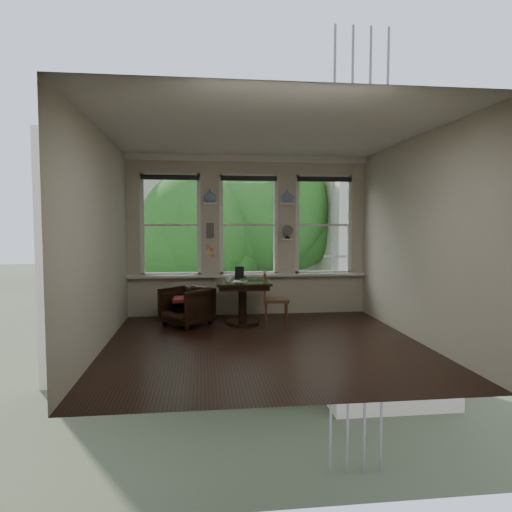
{
  "coord_description": "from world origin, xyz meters",
  "views": [
    {
      "loc": [
        -0.88,
        -6.37,
        1.72
      ],
      "look_at": [
        -0.02,
        0.9,
        1.2
      ],
      "focal_mm": 32.0,
      "sensor_mm": 36.0,
      "label": 1
    }
  ],
  "objects": [
    {
      "name": "vase_left",
      "position": [
        -0.72,
        2.15,
        2.24
      ],
      "size": [
        0.24,
        0.24,
        0.25
      ],
      "primitive_type": "imported",
      "color": "silver",
      "rests_on": "shelf_left"
    },
    {
      "name": "wall_right",
      "position": [
        2.25,
        0.0,
        1.5
      ],
      "size": [
        0.0,
        4.5,
        4.5
      ],
      "primitive_type": "plane",
      "rotation": [
        1.57,
        0.0,
        -1.57
      ],
      "color": "beige",
      "rests_on": "ground"
    },
    {
      "name": "ground",
      "position": [
        0.0,
        0.0,
        0.0
      ],
      "size": [
        4.5,
        4.5,
        0.0
      ],
      "primitive_type": "plane",
      "color": "black",
      "rests_on": "ground"
    },
    {
      "name": "window_center",
      "position": [
        0.0,
        2.25,
        1.7
      ],
      "size": [
        1.1,
        0.12,
        1.9
      ],
      "primitive_type": null,
      "color": "white",
      "rests_on": "ground"
    },
    {
      "name": "shelf_left",
      "position": [
        -0.72,
        2.15,
        2.1
      ],
      "size": [
        0.26,
        0.16,
        0.03
      ],
      "primitive_type": "cube",
      "color": "white",
      "rests_on": "ground"
    },
    {
      "name": "drinking_glass",
      "position": [
        -0.2,
        1.24,
        0.8
      ],
      "size": [
        0.12,
        0.12,
        0.09
      ],
      "primitive_type": "imported",
      "rotation": [
        0.0,
        0.0,
        -0.01
      ],
      "color": "white",
      "rests_on": "table"
    },
    {
      "name": "wall_left",
      "position": [
        -2.25,
        0.0,
        1.5
      ],
      "size": [
        0.0,
        4.5,
        4.5
      ],
      "primitive_type": "plane",
      "rotation": [
        1.57,
        0.0,
        1.57
      ],
      "color": "beige",
      "rests_on": "ground"
    },
    {
      "name": "armchair_left",
      "position": [
        -1.14,
        1.36,
        0.33
      ],
      "size": [
        1.0,
        1.0,
        0.65
      ],
      "primitive_type": "imported",
      "rotation": [
        0.0,
        0.0,
        -0.8
      ],
      "color": "black",
      "rests_on": "ground"
    },
    {
      "name": "window_left",
      "position": [
        -1.45,
        2.25,
        1.7
      ],
      "size": [
        1.1,
        0.12,
        1.9
      ],
      "primitive_type": null,
      "color": "white",
      "rests_on": "ground"
    },
    {
      "name": "table",
      "position": [
        -0.2,
        1.32,
        0.38
      ],
      "size": [
        0.9,
        0.9,
        0.75
      ],
      "primitive_type": null,
      "color": "black",
      "rests_on": "ground"
    },
    {
      "name": "side_chair_right",
      "position": [
        0.35,
        1.1,
        0.46
      ],
      "size": [
        0.47,
        0.47,
        0.92
      ],
      "primitive_type": null,
      "rotation": [
        0.0,
        0.0,
        1.44
      ],
      "color": "#402216",
      "rests_on": "ground"
    },
    {
      "name": "wall_front",
      "position": [
        0.0,
        -2.25,
        1.5
      ],
      "size": [
        4.5,
        0.0,
        4.5
      ],
      "primitive_type": "plane",
      "rotation": [
        -1.57,
        0.0,
        0.0
      ],
      "color": "beige",
      "rests_on": "ground"
    },
    {
      "name": "intercom",
      "position": [
        -0.72,
        2.18,
        1.6
      ],
      "size": [
        0.14,
        0.06,
        0.28
      ],
      "primitive_type": "cube",
      "color": "#59544F",
      "rests_on": "ground"
    },
    {
      "name": "wall_back",
      "position": [
        0.0,
        2.25,
        1.5
      ],
      "size": [
        4.5,
        0.0,
        4.5
      ],
      "primitive_type": "plane",
      "rotation": [
        1.57,
        0.0,
        0.0
      ],
      "color": "beige",
      "rests_on": "ground"
    },
    {
      "name": "vase_right",
      "position": [
        0.72,
        2.15,
        2.24
      ],
      "size": [
        0.24,
        0.24,
        0.25
      ],
      "primitive_type": "imported",
      "color": "silver",
      "rests_on": "shelf_right"
    },
    {
      "name": "shelf_right",
      "position": [
        0.72,
        2.15,
        2.1
      ],
      "size": [
        0.26,
        0.16,
        0.03
      ],
      "primitive_type": "cube",
      "color": "white",
      "rests_on": "ground"
    },
    {
      "name": "desk_fan",
      "position": [
        0.72,
        2.13,
        1.53
      ],
      "size": [
        0.2,
        0.2,
        0.24
      ],
      "primitive_type": null,
      "color": "#59544F",
      "rests_on": "ground"
    },
    {
      "name": "sticky_notes",
      "position": [
        -0.72,
        2.19,
        1.25
      ],
      "size": [
        0.16,
        0.01,
        0.24
      ],
      "primitive_type": null,
      "color": "pink",
      "rests_on": "ground"
    },
    {
      "name": "ceiling",
      "position": [
        0.0,
        0.0,
        3.0
      ],
      "size": [
        4.5,
        4.5,
        0.0
      ],
      "primitive_type": "plane",
      "rotation": [
        3.14,
        0.0,
        0.0
      ],
      "color": "silver",
      "rests_on": "ground"
    },
    {
      "name": "mug",
      "position": [
        -0.45,
        1.21,
        0.8
      ],
      "size": [
        0.14,
        0.14,
        0.1
      ],
      "primitive_type": "imported",
      "rotation": [
        0.0,
        0.0,
        0.3
      ],
      "color": "white",
      "rests_on": "table"
    },
    {
      "name": "cushion_red",
      "position": [
        -1.14,
        1.36,
        0.45
      ],
      "size": [
        0.45,
        0.45,
        0.06
      ],
      "primitive_type": "cube",
      "color": "maroon",
      "rests_on": "armchair_left"
    },
    {
      "name": "laptop",
      "position": [
        0.06,
        1.36,
        0.76
      ],
      "size": [
        0.4,
        0.31,
        0.03
      ],
      "primitive_type": "imported",
      "rotation": [
        0.0,
        0.0,
        -0.26
      ],
      "color": "black",
      "rests_on": "table"
    },
    {
      "name": "papers",
      "position": [
        -0.25,
        1.29,
        0.75
      ],
      "size": [
        0.27,
        0.34,
        0.0
      ],
      "primitive_type": "cube",
      "rotation": [
        0.0,
        0.0,
        -0.19
      ],
      "color": "silver",
      "rests_on": "table"
    },
    {
      "name": "window_right",
      "position": [
        1.45,
        2.25,
        1.7
      ],
      "size": [
        1.1,
        0.12,
        1.9
      ],
      "primitive_type": null,
      "color": "white",
      "rests_on": "ground"
    },
    {
      "name": "tablet",
      "position": [
        -0.23,
        1.6,
        0.86
      ],
      "size": [
        0.17,
        0.11,
        0.22
      ],
      "primitive_type": "cube",
      "rotation": [
        -0.26,
        0.0,
        -0.24
      ],
      "color": "black",
      "rests_on": "table"
    }
  ]
}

